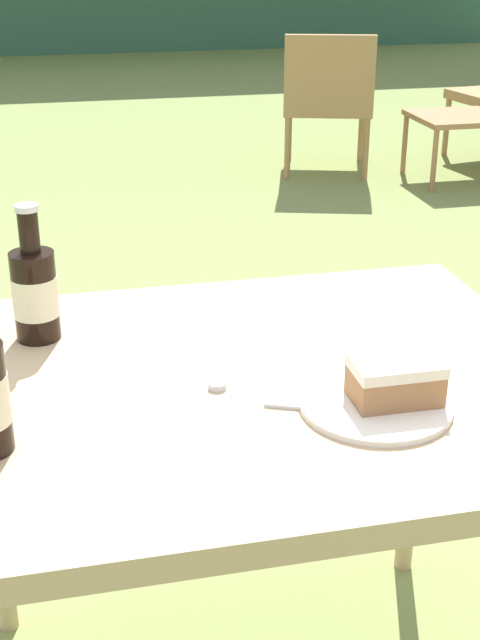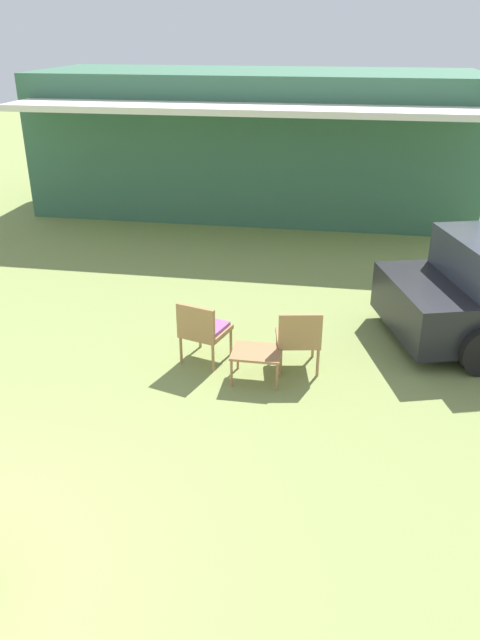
% 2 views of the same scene
% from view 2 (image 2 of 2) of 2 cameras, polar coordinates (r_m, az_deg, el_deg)
% --- Properties ---
extents(cabin_building, '(9.41, 4.49, 2.97)m').
position_cam_2_polar(cabin_building, '(14.49, 1.42, 16.02)').
color(cabin_building, '#38664C').
rests_on(cabin_building, ground_plane).
extents(wicker_chair_cushioned, '(0.64, 0.66, 0.82)m').
position_cam_2_polar(wicker_chair_cushioned, '(7.71, -3.38, -0.76)').
color(wicker_chair_cushioned, '#9E7547').
rests_on(wicker_chair_cushioned, ground_plane).
extents(wicker_chair_plain, '(0.60, 0.62, 0.82)m').
position_cam_2_polar(wicker_chair_plain, '(7.53, 5.37, -1.48)').
color(wicker_chair_plain, '#9E7547').
rests_on(wicker_chair_plain, ground_plane).
extents(garden_side_table, '(0.58, 0.48, 0.38)m').
position_cam_2_polar(garden_side_table, '(7.35, 1.55, -3.14)').
color(garden_side_table, '#996B42').
rests_on(garden_side_table, ground_plane).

